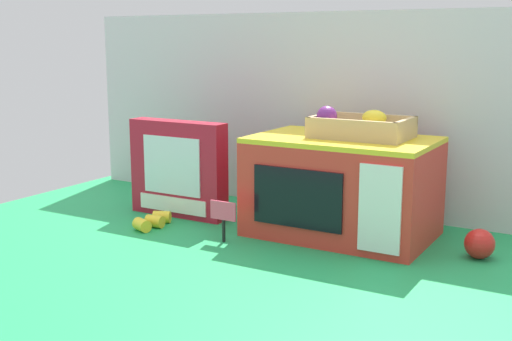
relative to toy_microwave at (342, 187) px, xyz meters
name	(u,v)px	position (x,y,z in m)	size (l,w,h in m)	color
ground_plane	(284,229)	(-0.14, -0.03, -0.12)	(1.70, 1.70, 0.00)	#219E54
display_back_panel	(327,112)	(-0.14, 0.23, 0.15)	(1.61, 0.03, 0.55)	silver
toy_microwave	(342,187)	(0.00, 0.00, 0.00)	(0.44, 0.29, 0.24)	red
food_groups_crate	(359,128)	(0.03, 0.02, 0.15)	(0.23, 0.16, 0.08)	tan
cookie_set_box	(178,169)	(-0.46, -0.05, 0.01)	(0.29, 0.06, 0.26)	#B2192D
price_sign	(223,215)	(-0.22, -0.20, -0.06)	(0.07, 0.01, 0.10)	black
loose_toy_banana	(153,221)	(-0.45, -0.18, -0.11)	(0.06, 0.13, 0.03)	yellow
loose_toy_apple	(480,244)	(0.34, -0.02, -0.09)	(0.07, 0.07, 0.07)	red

